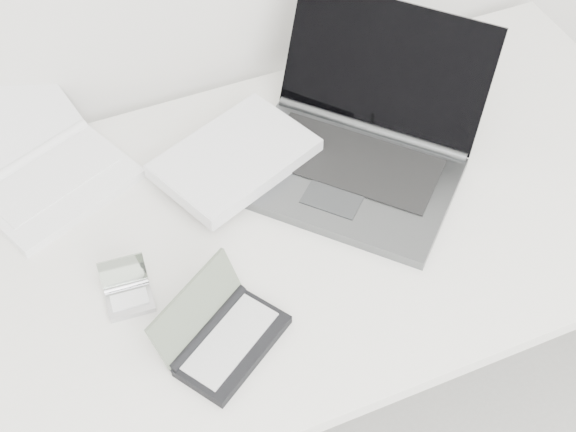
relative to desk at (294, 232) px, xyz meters
name	(u,v)px	position (x,y,z in m)	size (l,w,h in m)	color
desk	(294,232)	(0.00, 0.00, 0.00)	(1.60, 0.80, 0.73)	white
laptop_large	(319,149)	(0.10, 0.11, 0.09)	(0.69, 0.57, 0.26)	#525557
netbook_open_white	(41,167)	(-0.41, 0.28, 0.07)	(0.39, 0.42, 0.13)	white
pda_silver	(128,293)	(-0.34, -0.06, 0.06)	(0.09, 0.09, 0.06)	silver
palmtop_charcoal	(222,335)	(-0.22, -0.20, 0.07)	(0.24, 0.23, 0.10)	black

